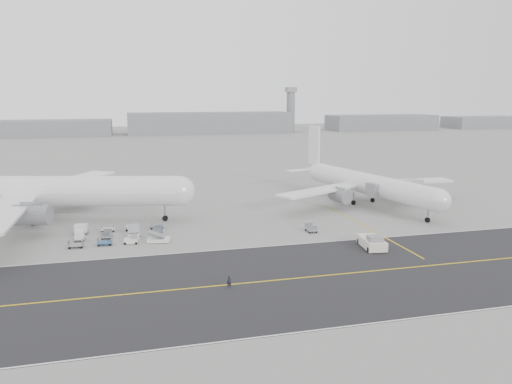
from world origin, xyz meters
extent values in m
plane|color=gray|center=(0.00, 0.00, 0.00)|extent=(700.00, 700.00, 0.00)
cube|color=#28292B|center=(5.00, -18.00, 0.01)|extent=(220.00, 32.00, 0.02)
cube|color=gold|center=(5.00, -18.00, 0.03)|extent=(220.00, 0.30, 0.01)
cube|color=silver|center=(5.00, -2.20, 0.03)|extent=(220.00, 0.25, 0.01)
cube|color=silver|center=(5.00, -33.80, 0.03)|extent=(220.00, 0.25, 0.01)
cube|color=gold|center=(30.00, 5.00, 0.02)|extent=(0.30, 40.00, 0.01)
cylinder|color=gray|center=(100.00, 265.00, 14.00)|extent=(6.00, 6.00, 28.00)
cube|color=gray|center=(100.00, 265.00, 29.50)|extent=(7.00, 7.00, 3.50)
cylinder|color=white|center=(-31.54, 26.15, 6.39)|extent=(54.25, 19.30, 6.23)
sphere|color=white|center=(-5.17, 19.52, 6.39)|extent=(6.11, 6.11, 6.11)
cube|color=white|center=(-36.82, 10.56, 5.61)|extent=(6.69, 29.85, 0.45)
cube|color=white|center=(-28.82, 42.39, 5.61)|extent=(19.91, 29.44, 0.45)
cylinder|color=gray|center=(-33.00, 14.89, 4.05)|extent=(7.37, 5.36, 3.86)
cylinder|color=gray|center=(-27.50, 36.76, 4.05)|extent=(7.37, 5.36, 3.86)
cylinder|color=black|center=(-8.39, 20.33, 0.59)|extent=(1.26, 0.77, 1.18)
cylinder|color=black|center=(-34.38, 23.01, 0.59)|extent=(1.26, 0.77, 1.18)
cylinder|color=black|center=(-32.55, 30.26, 0.59)|extent=(1.26, 0.77, 1.18)
cylinder|color=gray|center=(-8.39, 20.33, 2.22)|extent=(0.36, 0.36, 3.27)
cylinder|color=white|center=(39.74, 24.08, 5.07)|extent=(14.49, 43.14, 4.94)
sphere|color=white|center=(44.58, 3.06, 5.07)|extent=(4.84, 4.84, 4.84)
cone|color=white|center=(34.67, 46.12, 5.44)|extent=(6.22, 9.20, 4.45)
cube|color=white|center=(34.55, 46.63, 12.27)|extent=(1.55, 4.72, 10.52)
cube|color=white|center=(30.26, 45.91, 5.56)|extent=(8.22, 4.08, 0.25)
cube|color=white|center=(38.72, 47.86, 5.56)|extent=(8.22, 4.08, 0.25)
cube|color=white|center=(26.82, 22.18, 4.45)|extent=(23.48, 15.42, 0.45)
cube|color=white|center=(52.19, 28.02, 4.45)|extent=(23.76, 5.69, 0.45)
cylinder|color=gray|center=(31.26, 21.05, 3.21)|extent=(4.17, 5.81, 3.07)
cylinder|color=gray|center=(48.69, 25.06, 3.21)|extent=(4.17, 5.81, 3.07)
cylinder|color=black|center=(43.99, 5.62, 0.54)|extent=(0.73, 1.16, 1.07)
cylinder|color=black|center=(36.49, 24.95, 0.54)|extent=(0.73, 1.16, 1.07)
cylinder|color=black|center=(42.28, 26.28, 0.54)|extent=(0.73, 1.16, 1.07)
cylinder|color=gray|center=(43.99, 5.62, 1.83)|extent=(0.36, 0.36, 2.60)
cube|color=silver|center=(24.66, -7.38, 0.91)|extent=(4.02, 7.02, 1.51)
cube|color=gray|center=(24.47, -8.87, 2.04)|extent=(2.61, 2.43, 0.97)
cylinder|color=gray|center=(25.16, -3.32, 0.54)|extent=(0.51, 2.80, 0.17)
cylinder|color=black|center=(22.95, -9.77, 0.48)|extent=(0.55, 1.01, 0.97)
cylinder|color=black|center=(25.73, -10.11, 0.48)|extent=(0.55, 1.01, 0.97)
cylinder|color=black|center=(23.58, -4.64, 0.48)|extent=(0.55, 1.01, 0.97)
cylinder|color=black|center=(26.36, -4.99, 0.48)|extent=(0.55, 1.01, 0.97)
cylinder|color=gray|center=(51.91, 22.30, 2.02)|extent=(1.62, 1.62, 4.04)
cube|color=gray|center=(51.91, 22.30, 0.35)|extent=(3.20, 3.20, 0.71)
cube|color=#ADADB2|center=(45.06, 20.54, 4.65)|extent=(15.38, 6.51, 2.63)
cube|color=gray|center=(38.02, 18.73, 4.65)|extent=(1.98, 3.43, 3.03)
cylinder|color=black|center=(52.71, 23.65, 0.30)|extent=(0.44, 0.66, 0.61)
imported|color=black|center=(-2.68, -19.08, 0.84)|extent=(0.62, 0.41, 1.68)
camera|label=1|loc=(-15.12, -82.19, 25.86)|focal=35.00mm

